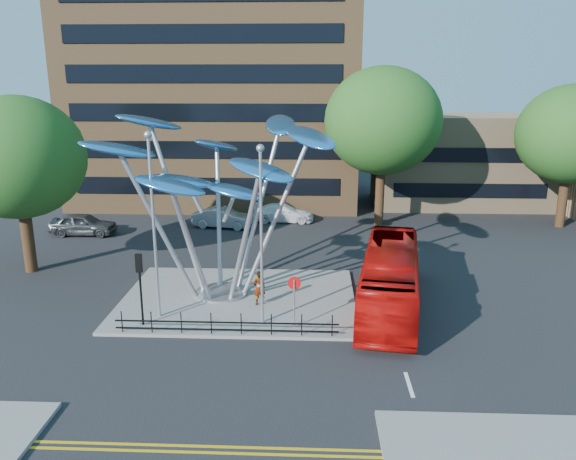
{
  "coord_description": "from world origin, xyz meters",
  "views": [
    {
      "loc": [
        2.76,
        -21.08,
        11.2
      ],
      "look_at": [
        1.65,
        4.0,
        4.37
      ],
      "focal_mm": 35.0,
      "sensor_mm": 36.0,
      "label": 1
    }
  ],
  "objects_px": {
    "pedestrian": "(259,288)",
    "parked_car_left": "(83,224)",
    "street_lamp_right": "(261,220)",
    "red_bus": "(390,278)",
    "parked_car_right": "(283,213)",
    "tree_far": "(571,134)",
    "leaf_sculpture": "(216,167)",
    "tree_right": "(383,121)",
    "parked_car_mid": "(223,218)",
    "street_lamp_left": "(153,210)",
    "traffic_light_island": "(140,274)",
    "tree_left": "(18,158)",
    "no_entry_sign_island": "(294,293)"
  },
  "relations": [
    {
      "from": "parked_car_left",
      "to": "parked_car_right",
      "type": "xyz_separation_m",
      "value": [
        14.47,
        4.61,
        -0.11
      ]
    },
    {
      "from": "tree_right",
      "to": "red_bus",
      "type": "relative_size",
      "value": 1.09
    },
    {
      "from": "tree_left",
      "to": "street_lamp_left",
      "type": "xyz_separation_m",
      "value": [
        9.5,
        -6.5,
        -1.44
      ]
    },
    {
      "from": "street_lamp_left",
      "to": "red_bus",
      "type": "xyz_separation_m",
      "value": [
        11.19,
        1.91,
        -3.81
      ]
    },
    {
      "from": "street_lamp_right",
      "to": "tree_far",
      "type": "bearing_deg",
      "value": 41.47
    },
    {
      "from": "tree_left",
      "to": "parked_car_mid",
      "type": "distance_m",
      "value": 15.68
    },
    {
      "from": "red_bus",
      "to": "parked_car_right",
      "type": "xyz_separation_m",
      "value": [
        -6.25,
        17.2,
        -0.83
      ]
    },
    {
      "from": "parked_car_left",
      "to": "street_lamp_left",
      "type": "bearing_deg",
      "value": -146.79
    },
    {
      "from": "tree_right",
      "to": "parked_car_mid",
      "type": "distance_m",
      "value": 14.16
    },
    {
      "from": "leaf_sculpture",
      "to": "street_lamp_left",
      "type": "distance_m",
      "value": 4.28
    },
    {
      "from": "red_bus",
      "to": "no_entry_sign_island",
      "type": "bearing_deg",
      "value": -139.03
    },
    {
      "from": "pedestrian",
      "to": "parked_car_left",
      "type": "xyz_separation_m",
      "value": [
        -14.19,
        12.86,
        -0.21
      ]
    },
    {
      "from": "tree_right",
      "to": "tree_left",
      "type": "bearing_deg",
      "value": -151.39
    },
    {
      "from": "tree_right",
      "to": "parked_car_mid",
      "type": "relative_size",
      "value": 2.57
    },
    {
      "from": "pedestrian",
      "to": "parked_car_right",
      "type": "relative_size",
      "value": 0.36
    },
    {
      "from": "parked_car_mid",
      "to": "parked_car_right",
      "type": "distance_m",
      "value": 4.96
    },
    {
      "from": "tree_left",
      "to": "pedestrian",
      "type": "bearing_deg",
      "value": -18.96
    },
    {
      "from": "street_lamp_right",
      "to": "red_bus",
      "type": "distance_m",
      "value": 7.53
    },
    {
      "from": "parked_car_right",
      "to": "red_bus",
      "type": "bearing_deg",
      "value": -157.87
    },
    {
      "from": "leaf_sculpture",
      "to": "pedestrian",
      "type": "relative_size",
      "value": 7.31
    },
    {
      "from": "street_lamp_left",
      "to": "traffic_light_island",
      "type": "bearing_deg",
      "value": -116.57
    },
    {
      "from": "leaf_sculpture",
      "to": "street_lamp_left",
      "type": "relative_size",
      "value": 1.45
    },
    {
      "from": "street_lamp_left",
      "to": "leaf_sculpture",
      "type": "bearing_deg",
      "value": 52.6
    },
    {
      "from": "tree_right",
      "to": "traffic_light_island",
      "type": "height_order",
      "value": "tree_right"
    },
    {
      "from": "street_lamp_left",
      "to": "traffic_light_island",
      "type": "xyz_separation_m",
      "value": [
        -0.5,
        -1.0,
        -2.74
      ]
    },
    {
      "from": "tree_left",
      "to": "pedestrian",
      "type": "relative_size",
      "value": 5.93
    },
    {
      "from": "tree_right",
      "to": "parked_car_mid",
      "type": "bearing_deg",
      "value": -173.04
    },
    {
      "from": "tree_right",
      "to": "parked_car_mid",
      "type": "xyz_separation_m",
      "value": [
        -12.06,
        -1.47,
        -7.26
      ]
    },
    {
      "from": "parked_car_mid",
      "to": "tree_left",
      "type": "bearing_deg",
      "value": 146.29
    },
    {
      "from": "leaf_sculpture",
      "to": "pedestrian",
      "type": "bearing_deg",
      "value": -34.74
    },
    {
      "from": "tree_left",
      "to": "parked_car_right",
      "type": "relative_size",
      "value": 2.12
    },
    {
      "from": "leaf_sculpture",
      "to": "no_entry_sign_island",
      "type": "height_order",
      "value": "leaf_sculpture"
    },
    {
      "from": "tree_right",
      "to": "parked_car_right",
      "type": "height_order",
      "value": "tree_right"
    },
    {
      "from": "street_lamp_left",
      "to": "pedestrian",
      "type": "bearing_deg",
      "value": 19.38
    },
    {
      "from": "street_lamp_left",
      "to": "street_lamp_right",
      "type": "xyz_separation_m",
      "value": [
        5.0,
        -0.5,
        -0.26
      ]
    },
    {
      "from": "red_bus",
      "to": "parked_car_mid",
      "type": "distance_m",
      "value": 18.57
    },
    {
      "from": "traffic_light_island",
      "to": "red_bus",
      "type": "relative_size",
      "value": 0.31
    },
    {
      "from": "street_lamp_left",
      "to": "no_entry_sign_island",
      "type": "bearing_deg",
      "value": -8.61
    },
    {
      "from": "pedestrian",
      "to": "traffic_light_island",
      "type": "bearing_deg",
      "value": 7.82
    },
    {
      "from": "tree_left",
      "to": "red_bus",
      "type": "xyz_separation_m",
      "value": [
        20.69,
        -4.59,
        -5.25
      ]
    },
    {
      "from": "leaf_sculpture",
      "to": "red_bus",
      "type": "bearing_deg",
      "value": -8.26
    },
    {
      "from": "street_lamp_left",
      "to": "parked_car_left",
      "type": "distance_m",
      "value": 17.94
    },
    {
      "from": "tree_left",
      "to": "parked_car_right",
      "type": "xyz_separation_m",
      "value": [
        14.44,
        12.61,
        -6.09
      ]
    },
    {
      "from": "tree_left",
      "to": "traffic_light_island",
      "type": "bearing_deg",
      "value": -39.81
    },
    {
      "from": "tree_far",
      "to": "street_lamp_left",
      "type": "relative_size",
      "value": 1.23
    },
    {
      "from": "traffic_light_island",
      "to": "no_entry_sign_island",
      "type": "height_order",
      "value": "traffic_light_island"
    },
    {
      "from": "parked_car_right",
      "to": "street_lamp_left",
      "type": "bearing_deg",
      "value": 167.68
    },
    {
      "from": "tree_left",
      "to": "no_entry_sign_island",
      "type": "height_order",
      "value": "tree_left"
    },
    {
      "from": "tree_far",
      "to": "leaf_sculpture",
      "type": "distance_m",
      "value": 28.53
    },
    {
      "from": "pedestrian",
      "to": "parked_car_left",
      "type": "distance_m",
      "value": 19.15
    }
  ]
}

